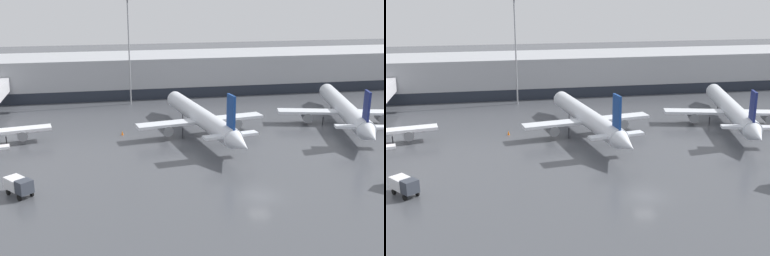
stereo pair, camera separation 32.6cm
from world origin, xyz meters
The scene contains 7 objects.
ground_plane centered at (0.00, 0.00, 0.00)m, with size 320.00×320.00×0.00m, color #424449.
terminal_building centered at (-0.17, 61.92, 4.49)m, with size 160.00×29.77×9.00m.
parked_jet_0 centered at (-2.16, 25.64, 3.15)m, with size 22.64×35.44×9.63m.
parked_jet_3 centered at (25.23, 27.60, 2.86)m, with size 24.31×37.21×9.05m.
service_truck_1 centered at (-29.08, 5.48, 1.42)m, with size 3.97×4.31×2.33m.
traffic_cone_1 centered at (-15.54, 28.15, 0.39)m, with size 0.40×0.40×0.78m.
apron_light_mast_3 centered at (-12.65, 50.44, 17.43)m, with size 1.80×1.80×22.74m.
Camera 2 is at (-17.81, -51.87, 24.98)m, focal length 45.00 mm.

